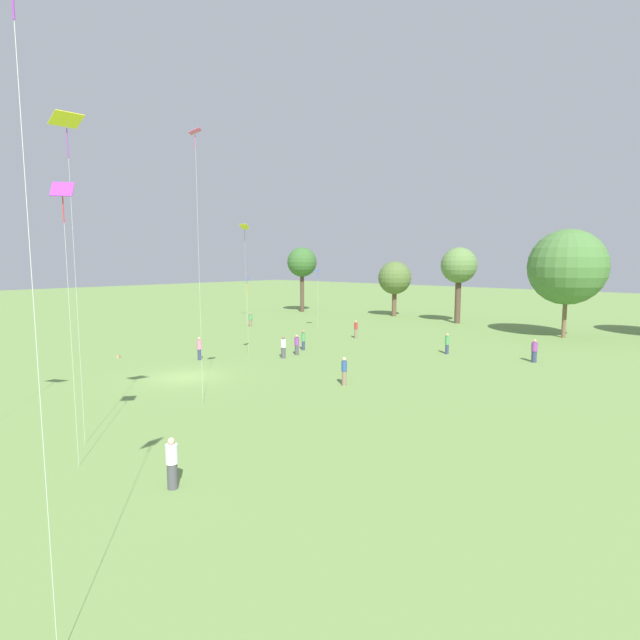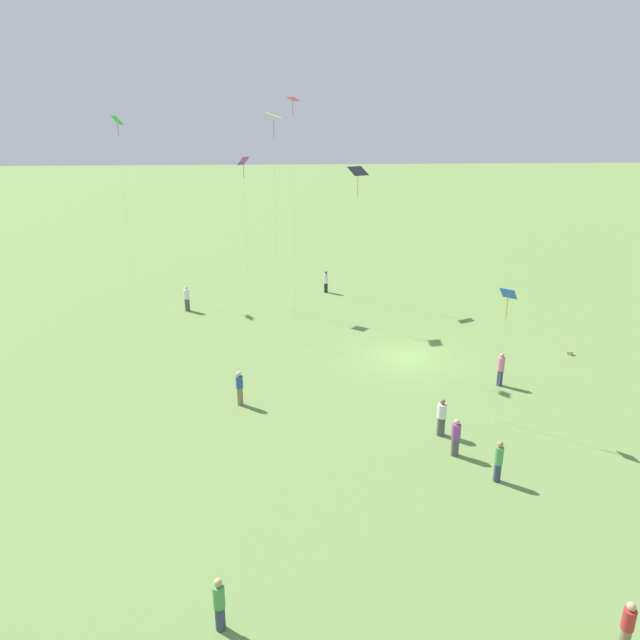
% 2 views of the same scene
% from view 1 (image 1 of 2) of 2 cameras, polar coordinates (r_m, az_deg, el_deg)
% --- Properties ---
extents(ground_plane, '(240.00, 240.00, 0.00)m').
position_cam_1_polar(ground_plane, '(34.84, -15.12, -6.31)').
color(ground_plane, '#6B8E47').
extents(tree_0, '(4.43, 4.43, 9.74)m').
position_cam_1_polar(tree_0, '(75.50, -2.07, 6.55)').
color(tree_0, brown).
rests_on(tree_0, ground_plane).
extents(tree_1, '(4.57, 4.57, 7.66)m').
position_cam_1_polar(tree_1, '(70.29, 8.53, 4.75)').
color(tree_1, brown).
rests_on(tree_1, ground_plane).
extents(tree_2, '(4.39, 4.39, 9.39)m').
position_cam_1_polar(tree_2, '(63.98, 15.59, 5.93)').
color(tree_2, brown).
rests_on(tree_2, ground_plane).
extents(tree_3, '(7.54, 7.54, 10.89)m').
position_cam_1_polar(tree_3, '(55.71, 26.41, 5.43)').
color(tree_3, brown).
rests_on(tree_3, ground_plane).
extents(person_0, '(0.54, 0.54, 1.70)m').
position_cam_1_polar(person_0, '(41.27, -2.67, -2.85)').
color(person_0, '#4C4C51').
rests_on(person_0, ground_plane).
extents(person_1, '(0.61, 0.61, 1.67)m').
position_cam_1_polar(person_1, '(59.47, -7.95, 0.04)').
color(person_1, '#847056').
rests_on(person_1, ground_plane).
extents(person_2, '(0.48, 0.48, 1.74)m').
position_cam_1_polar(person_2, '(42.94, 14.33, -2.63)').
color(person_2, '#333D5B').
rests_on(person_2, ground_plane).
extents(person_3, '(0.48, 0.48, 1.83)m').
position_cam_1_polar(person_3, '(40.23, -13.62, -3.18)').
color(person_3, '#333D5B').
rests_on(person_3, ground_plane).
extents(person_4, '(0.59, 0.59, 1.76)m').
position_cam_1_polar(person_4, '(39.95, -4.21, -3.14)').
color(person_4, '#4C4C51').
rests_on(person_4, ground_plane).
extents(person_6, '(0.62, 0.62, 1.79)m').
position_cam_1_polar(person_6, '(41.63, 23.30, -3.28)').
color(person_6, '#333D5B').
rests_on(person_6, ground_plane).
extents(person_7, '(0.56, 0.56, 1.81)m').
position_cam_1_polar(person_7, '(18.39, -16.56, -15.44)').
color(person_7, '#4C4C51').
rests_on(person_7, ground_plane).
extents(person_8, '(0.49, 0.49, 1.80)m').
position_cam_1_polar(person_8, '(50.09, 4.12, -1.07)').
color(person_8, '#847056').
rests_on(person_8, ground_plane).
extents(person_9, '(0.46, 0.46, 1.76)m').
position_cam_1_polar(person_9, '(43.46, -1.92, -2.29)').
color(person_9, '#333D5B').
rests_on(person_9, ground_plane).
extents(person_10, '(0.43, 0.43, 1.79)m').
position_cam_1_polar(person_10, '(31.31, 2.78, -5.86)').
color(person_10, '#847056').
rests_on(person_10, ground_plane).
extents(kite_0, '(1.10, 1.14, 13.47)m').
position_cam_1_polar(kite_0, '(23.31, -26.95, 18.69)').
color(kite_0, yellow).
rests_on(kite_0, ground_plane).
extents(kite_1, '(1.29, 1.22, 12.26)m').
position_cam_1_polar(kite_1, '(63.82, -8.61, 10.13)').
color(kite_1, yellow).
rests_on(kite_1, ground_plane).
extents(kite_2, '(0.85, 0.90, 10.58)m').
position_cam_1_polar(kite_2, '(20.42, -27.30, 11.66)').
color(kite_2, purple).
rests_on(kite_2, ground_plane).
extents(kite_5, '(0.80, 0.79, 6.48)m').
position_cam_1_polar(kite_5, '(40.78, -8.33, 4.16)').
color(kite_5, blue).
rests_on(kite_5, ground_plane).
extents(kite_6, '(0.83, 0.83, 14.41)m').
position_cam_1_polar(kite_6, '(27.47, -14.01, 17.60)').
color(kite_6, '#E54C99').
rests_on(kite_6, ground_plane).
extents(kite_7, '(1.01, 1.01, 6.74)m').
position_cam_1_polar(kite_7, '(56.17, -0.26, 5.39)').
color(kite_7, blue).
rests_on(kite_7, ground_plane).
extents(picnic_bag_0, '(0.35, 0.35, 0.21)m').
position_cam_1_polar(picnic_bag_0, '(43.24, -22.06, -3.90)').
color(picnic_bag_0, '#A58459').
rests_on(picnic_bag_0, ground_plane).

